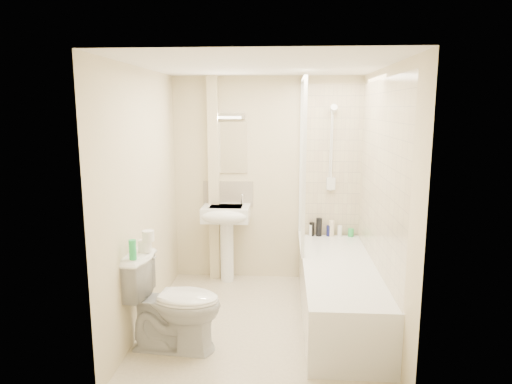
{
  "coord_description": "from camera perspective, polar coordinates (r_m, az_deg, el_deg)",
  "views": [
    {
      "loc": [
        0.21,
        -4.08,
        2.04
      ],
      "look_at": [
        -0.06,
        0.2,
        1.25
      ],
      "focal_mm": 32.0,
      "sensor_mm": 36.0,
      "label": 1
    }
  ],
  "objects": [
    {
      "name": "wall_right",
      "position": [
        4.26,
        15.63,
        -1.3
      ],
      "size": [
        0.02,
        2.5,
        2.4
      ],
      "primitive_type": "cube",
      "color": "beige",
      "rests_on": "ground"
    },
    {
      "name": "tile_back",
      "position": [
        5.38,
        9.39,
        3.78
      ],
      "size": [
        0.7,
        0.01,
        1.75
      ],
      "primitive_type": "cube",
      "color": "beige",
      "rests_on": "wall_back"
    },
    {
      "name": "bathtub",
      "position": [
        4.61,
        10.31,
        -12.02
      ],
      "size": [
        0.7,
        2.1,
        0.55
      ],
      "color": "white",
      "rests_on": "ground"
    },
    {
      "name": "bottle_cream",
      "position": [
        5.45,
        9.42,
        -4.51
      ],
      "size": [
        0.06,
        0.06,
        0.19
      ],
      "primitive_type": "cylinder",
      "color": "beige",
      "rests_on": "bathtub"
    },
    {
      "name": "toilet_roll_upper",
      "position": [
        3.97,
        -13.35,
        -5.36
      ],
      "size": [
        0.1,
        0.1,
        0.09
      ],
      "primitive_type": "cylinder",
      "color": "white",
      "rests_on": "toilet_roll_lower"
    },
    {
      "name": "strip_light",
      "position": [
        5.34,
        -3.66,
        9.5
      ],
      "size": [
        0.42,
        0.07,
        0.07
      ],
      "primitive_type": "cube",
      "color": "silver",
      "rests_on": "wall_back"
    },
    {
      "name": "bottle_black_a",
      "position": [
        5.43,
        6.99,
        -4.62
      ],
      "size": [
        0.06,
        0.06,
        0.16
      ],
      "primitive_type": "cylinder",
      "color": "black",
      "rests_on": "bathtub"
    },
    {
      "name": "floor",
      "position": [
        4.56,
        0.64,
        -16.07
      ],
      "size": [
        2.5,
        2.5,
        0.0
      ],
      "primitive_type": "plane",
      "color": "beige",
      "rests_on": "ground"
    },
    {
      "name": "pipe_boxing",
      "position": [
        5.4,
        -5.26,
        1.49
      ],
      "size": [
        0.12,
        0.12,
        2.4
      ],
      "primitive_type": "cube",
      "color": "beige",
      "rests_on": "ground"
    },
    {
      "name": "mirror",
      "position": [
        5.38,
        -3.58,
        5.56
      ],
      "size": [
        0.46,
        0.01,
        0.6
      ],
      "primitive_type": "cube",
      "color": "white",
      "rests_on": "wall_back"
    },
    {
      "name": "bottle_black_b",
      "position": [
        5.43,
        7.88,
        -4.36
      ],
      "size": [
        0.07,
        0.07,
        0.21
      ],
      "primitive_type": "cylinder",
      "color": "black",
      "rests_on": "bathtub"
    },
    {
      "name": "toilet",
      "position": [
        4.04,
        -10.28,
        -13.4
      ],
      "size": [
        0.62,
        0.91,
        0.83
      ],
      "primitive_type": "imported",
      "rotation": [
        0.0,
        0.0,
        1.47
      ],
      "color": "white",
      "rests_on": "ground"
    },
    {
      "name": "bottle_blue",
      "position": [
        5.45,
        9.06,
        -4.81
      ],
      "size": [
        0.05,
        0.05,
        0.13
      ],
      "primitive_type": "cylinder",
      "color": "#131654",
      "rests_on": "bathtub"
    },
    {
      "name": "shower_screen",
      "position": [
        4.91,
        5.83,
        3.53
      ],
      "size": [
        0.04,
        0.92,
        1.8
      ],
      "color": "white",
      "rests_on": "bathtub"
    },
    {
      "name": "green_bottle",
      "position": [
        3.83,
        -15.17,
        -6.98
      ],
      "size": [
        0.06,
        0.06,
        0.16
      ],
      "primitive_type": "cylinder",
      "color": "#28C460",
      "rests_on": "toilet"
    },
    {
      "name": "bottle_green",
      "position": [
        5.49,
        11.78,
        -4.99
      ],
      "size": [
        0.06,
        0.06,
        0.09
      ],
      "primitive_type": "cylinder",
      "color": "green",
      "rests_on": "bathtub"
    },
    {
      "name": "ceiling",
      "position": [
        4.1,
        0.71,
        15.52
      ],
      "size": [
        2.2,
        2.5,
        0.02
      ],
      "primitive_type": "cube",
      "color": "white",
      "rests_on": "wall_back"
    },
    {
      "name": "toilet_roll_lower",
      "position": [
        4.02,
        -13.75,
        -6.57
      ],
      "size": [
        0.11,
        0.11,
        0.1
      ],
      "primitive_type": "cylinder",
      "color": "white",
      "rests_on": "toilet"
    },
    {
      "name": "shower_fixture",
      "position": [
        5.32,
        9.46,
        5.01
      ],
      "size": [
        0.1,
        0.16,
        0.99
      ],
      "color": "white",
      "rests_on": "wall_back"
    },
    {
      "name": "bottle_white_b",
      "position": [
        5.47,
        10.44,
        -4.81
      ],
      "size": [
        0.05,
        0.05,
        0.13
      ],
      "primitive_type": "cylinder",
      "color": "white",
      "rests_on": "bathtub"
    },
    {
      "name": "bottle_white_a",
      "position": [
        5.44,
        6.95,
        -4.76
      ],
      "size": [
        0.06,
        0.06,
        0.14
      ],
      "primitive_type": "cylinder",
      "color": "white",
      "rests_on": "bathtub"
    },
    {
      "name": "splashback",
      "position": [
        5.45,
        -3.51,
        -0.21
      ],
      "size": [
        0.6,
        0.02,
        0.3
      ],
      "primitive_type": "cube",
      "color": "beige",
      "rests_on": "wall_back"
    },
    {
      "name": "pedestal_sink",
      "position": [
        5.3,
        -3.78,
        -3.8
      ],
      "size": [
        0.54,
        0.49,
        1.05
      ],
      "color": "white",
      "rests_on": "ground"
    },
    {
      "name": "wall_back",
      "position": [
        5.4,
        1.36,
        1.53
      ],
      "size": [
        2.2,
        0.02,
        2.4
      ],
      "primitive_type": "cube",
      "color": "beige",
      "rests_on": "ground"
    },
    {
      "name": "tile_right",
      "position": [
        4.36,
        15.21,
        2.01
      ],
      "size": [
        0.01,
        2.1,
        1.75
      ],
      "primitive_type": "cube",
      "color": "beige",
      "rests_on": "wall_right"
    },
    {
      "name": "wall_left",
      "position": [
        4.36,
        -13.91,
        -0.93
      ],
      "size": [
        0.02,
        2.5,
        2.4
      ],
      "primitive_type": "cube",
      "color": "beige",
      "rests_on": "ground"
    }
  ]
}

